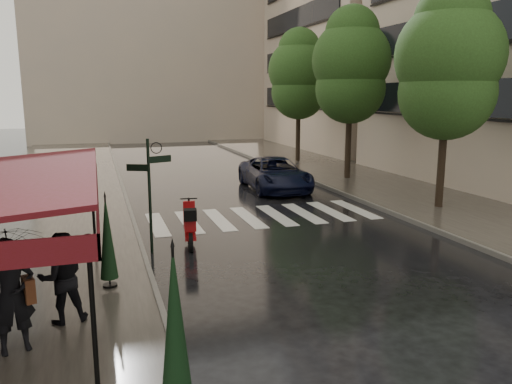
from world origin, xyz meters
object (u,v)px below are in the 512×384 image
pedestrian_terrace (62,278)px  parked_car (275,174)px  scooter (190,226)px  parasol_front (175,322)px  parasol_back (107,238)px  pedestrian_with_umbrella (8,250)px

pedestrian_terrace → parked_car: pedestrian_terrace is taller
pedestrian_terrace → scooter: pedestrian_terrace is taller
scooter → parasol_front: 7.82m
scooter → parasol_front: bearing=-93.0°
scooter → parasol_back: (-2.29, -2.86, 0.65)m
pedestrian_terrace → parasol_back: 1.77m
parasol_front → parasol_back: bearing=98.6°
scooter → parasol_front: (-1.57, -7.62, 0.78)m
parasol_front → parasol_back: parasol_front is taller
pedestrian_with_umbrella → scooter: size_ratio=1.38×
pedestrian_with_umbrella → parasol_back: (1.53, 2.43, -0.61)m
parked_car → parasol_back: parasol_back is taller
scooter → parasol_back: parasol_back is taller
parked_car → parasol_back: size_ratio=2.54×
pedestrian_with_umbrella → parasol_front: (2.25, -2.33, -0.48)m
pedestrian_with_umbrella → pedestrian_terrace: pedestrian_with_umbrella is taller
scooter → parasol_front: size_ratio=0.82×
pedestrian_terrace → parked_car: bearing=-136.2°
parasol_back → parked_car: bearing=53.6°
pedestrian_terrace → pedestrian_with_umbrella: bearing=42.2°
parasol_front → parasol_back: (-0.72, 4.76, -0.13)m
pedestrian_with_umbrella → parasol_back: bearing=40.1°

